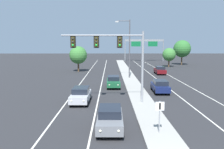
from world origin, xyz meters
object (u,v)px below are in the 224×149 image
highway_sign_gantry (144,43)px  tree_far_right_a (169,55)px  car_oncoming_green (113,81)px  street_lamp_median (128,45)px  overhead_signal_mast (114,50)px  tree_far_right_c (182,49)px  car_oncoming_grey (110,118)px  tree_far_left_a (78,55)px  median_sign_post (160,112)px  car_receding_navy (160,86)px  car_oncoming_silver (81,95)px  car_receding_darkred (160,70)px

highway_sign_gantry → tree_far_right_a: bearing=-78.9°
car_oncoming_green → street_lamp_median: bearing=72.0°
overhead_signal_mast → tree_far_right_c: overhead_signal_mast is taller
car_oncoming_grey → car_oncoming_green: bearing=88.4°
tree_far_right_a → tree_far_left_a: size_ratio=0.89×
overhead_signal_mast → tree_far_right_c: size_ratio=1.18×
highway_sign_gantry → tree_far_right_c: 16.08m
car_oncoming_grey → tree_far_left_a: size_ratio=0.81×
overhead_signal_mast → tree_far_right_a: size_ratio=1.68×
median_sign_post → car_receding_navy: 14.05m
car_oncoming_silver → tree_far_right_a: 41.12m
overhead_signal_mast → tree_far_left_a: overhead_signal_mast is taller
car_receding_darkred → highway_sign_gantry: size_ratio=0.34×
tree_far_right_c → tree_far_right_a: bearing=-131.7°
street_lamp_median → car_receding_navy: street_lamp_median is taller
car_receding_darkred → tree_far_left_a: 17.68m
car_receding_navy → highway_sign_gantry: (5.29, 50.76, 5.34)m
tree_far_right_a → median_sign_post: bearing=-104.8°
car_receding_darkred → tree_far_right_a: bearing=69.5°
median_sign_post → car_oncoming_green: bearing=99.5°
tree_far_right_a → car_oncoming_silver: bearing=-116.6°
tree_far_right_a → car_oncoming_grey: bearing=-109.1°
overhead_signal_mast → tree_far_right_c: (19.98, 42.80, -0.91)m
car_oncoming_green → tree_far_right_a: 31.97m
car_receding_navy → tree_far_right_c: tree_far_right_c is taller
median_sign_post → tree_far_right_c: (17.07, 51.13, 3.00)m
overhead_signal_mast → tree_far_right_a: bearing=68.1°
street_lamp_median → tree_far_right_a: (12.18, 19.95, -2.58)m
tree_far_right_c → highway_sign_gantry: bearing=123.5°
median_sign_post → highway_sign_gantry: 65.16m
car_oncoming_green → tree_far_left_a: size_ratio=0.81×
street_lamp_median → car_receding_darkred: size_ratio=2.22×
street_lamp_median → car_oncoming_grey: (-3.15, -24.40, -4.97)m
car_oncoming_green → median_sign_post: bearing=-80.5°
street_lamp_median → car_oncoming_green: size_ratio=2.23×
street_lamp_median → car_oncoming_green: street_lamp_median is taller
car_receding_navy → tree_far_right_a: bearing=74.1°
median_sign_post → car_oncoming_green: size_ratio=0.49×
car_oncoming_silver → car_receding_darkred: (13.04, 22.39, 0.00)m
car_oncoming_grey → car_oncoming_green: size_ratio=1.00×
car_oncoming_green → overhead_signal_mast: bearing=-90.2°
car_oncoming_silver → car_oncoming_green: 9.21m
street_lamp_median → car_oncoming_silver: bearing=-110.3°
car_receding_darkred → highway_sign_gantry: highway_sign_gantry is taller
overhead_signal_mast → highway_sign_gantry: size_ratio=0.62×
car_receding_navy → tree_far_right_c: size_ratio=0.64×
tree_far_right_a → tree_far_left_a: (-22.25, -9.94, 0.39)m
tree_far_left_a → overhead_signal_mast: bearing=-74.8°
street_lamp_median → tree_far_right_a: 23.51m
car_receding_navy → tree_far_right_a: (9.02, 31.71, 2.40)m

